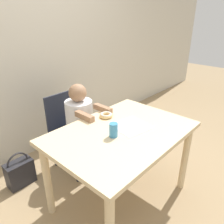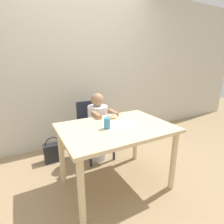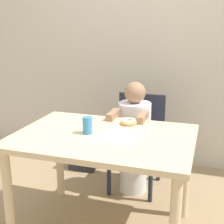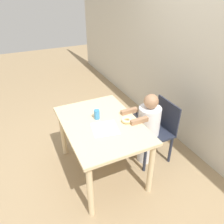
{
  "view_description": "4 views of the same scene",
  "coord_description": "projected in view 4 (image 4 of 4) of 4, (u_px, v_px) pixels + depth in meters",
  "views": [
    {
      "loc": [
        -1.16,
        -0.95,
        1.56
      ],
      "look_at": [
        0.02,
        0.12,
        0.83
      ],
      "focal_mm": 35.0,
      "sensor_mm": 36.0,
      "label": 1
    },
    {
      "loc": [
        -0.84,
        -1.46,
        1.36
      ],
      "look_at": [
        0.02,
        0.12,
        0.83
      ],
      "focal_mm": 28.0,
      "sensor_mm": 36.0,
      "label": 2
    },
    {
      "loc": [
        0.63,
        -1.77,
        1.38
      ],
      "look_at": [
        0.02,
        0.12,
        0.83
      ],
      "focal_mm": 50.0,
      "sensor_mm": 36.0,
      "label": 3
    },
    {
      "loc": [
        1.83,
        -0.74,
        2.04
      ],
      "look_at": [
        0.02,
        0.12,
        0.83
      ],
      "focal_mm": 35.0,
      "sensor_mm": 36.0,
      "label": 4
    }
  ],
  "objects": [
    {
      "name": "napkin",
      "position": [
        105.0,
        128.0,
        2.29
      ],
      "size": [
        0.31,
        0.31,
        0.0
      ],
      "color": "white",
      "rests_on": "dining_table"
    },
    {
      "name": "handbag",
      "position": [
        139.0,
        123.0,
        3.38
      ],
      "size": [
        0.25,
        0.14,
        0.36
      ],
      "color": "#232328",
      "rests_on": "ground_plane"
    },
    {
      "name": "donut",
      "position": [
        127.0,
        120.0,
        2.39
      ],
      "size": [
        0.12,
        0.12,
        0.04
      ],
      "color": "#DBB270",
      "rests_on": "dining_table"
    },
    {
      "name": "ground_plane",
      "position": [
        103.0,
        170.0,
        2.74
      ],
      "size": [
        12.0,
        12.0,
        0.0
      ],
      "primitive_type": "plane",
      "color": "#997F5B"
    },
    {
      "name": "wall_back",
      "position": [
        201.0,
        59.0,
        2.57
      ],
      "size": [
        8.0,
        0.05,
        2.5
      ],
      "color": "beige",
      "rests_on": "ground_plane"
    },
    {
      "name": "child_figure",
      "position": [
        148.0,
        130.0,
        2.67
      ],
      "size": [
        0.28,
        0.45,
        0.95
      ],
      "color": "white",
      "rests_on": "ground_plane"
    },
    {
      "name": "dining_table",
      "position": [
        102.0,
        131.0,
        2.43
      ],
      "size": [
        1.13,
        0.8,
        0.71
      ],
      "color": "beige",
      "rests_on": "ground_plane"
    },
    {
      "name": "cup",
      "position": [
        97.0,
        114.0,
        2.43
      ],
      "size": [
        0.06,
        0.06,
        0.11
      ],
      "color": "teal",
      "rests_on": "dining_table"
    },
    {
      "name": "chair",
      "position": [
        156.0,
        130.0,
        2.74
      ],
      "size": [
        0.42,
        0.45,
        0.8
      ],
      "color": "#232838",
      "rests_on": "ground_plane"
    }
  ]
}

